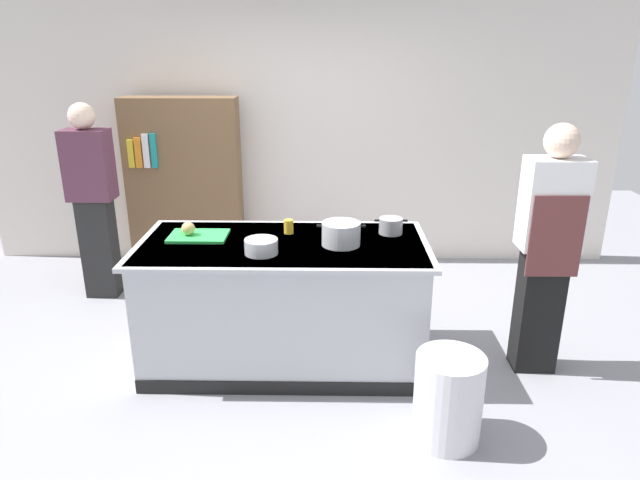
{
  "coord_description": "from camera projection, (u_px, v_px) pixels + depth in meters",
  "views": [
    {
      "loc": [
        0.31,
        -3.61,
        2.2
      ],
      "look_at": [
        0.25,
        0.2,
        0.85
      ],
      "focal_mm": 31.77,
      "sensor_mm": 36.0,
      "label": 1
    }
  ],
  "objects": [
    {
      "name": "ground_plane",
      "position": [
        285.0,
        358.0,
        4.14
      ],
      "size": [
        10.0,
        10.0,
        0.0
      ],
      "primitive_type": "plane",
      "color": "gray"
    },
    {
      "name": "back_wall",
      "position": [
        298.0,
        115.0,
        5.62
      ],
      "size": [
        6.4,
        0.12,
        3.0
      ],
      "primitive_type": "cube",
      "color": "silver",
      "rests_on": "ground_plane"
    },
    {
      "name": "counter_island",
      "position": [
        284.0,
        301.0,
        3.99
      ],
      "size": [
        1.98,
        0.98,
        0.9
      ],
      "color": "#B7BABF",
      "rests_on": "ground_plane"
    },
    {
      "name": "cutting_board",
      "position": [
        198.0,
        236.0,
        3.94
      ],
      "size": [
        0.4,
        0.28,
        0.02
      ],
      "primitive_type": "cube",
      "color": "green",
      "rests_on": "counter_island"
    },
    {
      "name": "onion",
      "position": [
        188.0,
        229.0,
        3.92
      ],
      "size": [
        0.09,
        0.09,
        0.09
      ],
      "primitive_type": "sphere",
      "color": "tan",
      "rests_on": "cutting_board"
    },
    {
      "name": "stock_pot",
      "position": [
        341.0,
        234.0,
        3.78
      ],
      "size": [
        0.33,
        0.26,
        0.16
      ],
      "color": "#B7BABF",
      "rests_on": "counter_island"
    },
    {
      "name": "sauce_pan",
      "position": [
        391.0,
        226.0,
        4.01
      ],
      "size": [
        0.23,
        0.17,
        0.11
      ],
      "color": "#99999E",
      "rests_on": "counter_island"
    },
    {
      "name": "mixing_bowl",
      "position": [
        261.0,
        246.0,
        3.63
      ],
      "size": [
        0.22,
        0.22,
        0.1
      ],
      "primitive_type": "cylinder",
      "color": "#B7BABF",
      "rests_on": "counter_island"
    },
    {
      "name": "juice_cup",
      "position": [
        289.0,
        227.0,
        4.01
      ],
      "size": [
        0.07,
        0.07,
        0.1
      ],
      "primitive_type": "cylinder",
      "color": "yellow",
      "rests_on": "counter_island"
    },
    {
      "name": "trash_bin",
      "position": [
        448.0,
        398.0,
        3.23
      ],
      "size": [
        0.39,
        0.39,
        0.54
      ],
      "primitive_type": "cylinder",
      "color": "silver",
      "rests_on": "ground_plane"
    },
    {
      "name": "person_chef",
      "position": [
        547.0,
        246.0,
        3.74
      ],
      "size": [
        0.38,
        0.25,
        1.72
      ],
      "rotation": [
        0.0,
        0.0,
        1.41
      ],
      "color": "black",
      "rests_on": "ground_plane"
    },
    {
      "name": "person_guest",
      "position": [
        93.0,
        198.0,
        4.9
      ],
      "size": [
        0.38,
        0.24,
        1.72
      ],
      "rotation": [
        0.0,
        0.0,
        -1.83
      ],
      "color": "black",
      "rests_on": "ground_plane"
    },
    {
      "name": "bookshelf",
      "position": [
        185.0,
        185.0,
        5.57
      ],
      "size": [
        1.1,
        0.31,
        1.7
      ],
      "color": "brown",
      "rests_on": "ground_plane"
    }
  ]
}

